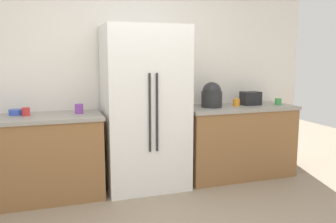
# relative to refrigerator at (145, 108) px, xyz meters

# --- Properties ---
(kitchen_back_panel) EXTENTS (4.94, 0.10, 2.82)m
(kitchen_back_panel) POSITION_rel_refrigerator_xyz_m (-0.16, 0.39, 0.48)
(kitchen_back_panel) COLOR silver
(kitchen_back_panel) RESTS_ON ground_plane
(counter_left) EXTENTS (1.44, 0.64, 0.90)m
(counter_left) POSITION_rel_refrigerator_xyz_m (-1.22, 0.02, -0.48)
(counter_left) COLOR olive
(counter_left) RESTS_ON ground_plane
(counter_right) EXTENTS (1.43, 0.64, 0.90)m
(counter_right) POSITION_rel_refrigerator_xyz_m (1.22, 0.02, -0.48)
(counter_right) COLOR olive
(counter_right) RESTS_ON ground_plane
(refrigerator) EXTENTS (0.93, 0.66, 1.86)m
(refrigerator) POSITION_rel_refrigerator_xyz_m (0.00, 0.00, 0.00)
(refrigerator) COLOR white
(refrigerator) RESTS_ON ground_plane
(toaster) EXTENTS (0.24, 0.17, 0.17)m
(toaster) POSITION_rel_refrigerator_xyz_m (1.42, 0.06, 0.06)
(toaster) COLOR black
(toaster) RESTS_ON counter_right
(rice_cooker) EXTENTS (0.25, 0.25, 0.31)m
(rice_cooker) POSITION_rel_refrigerator_xyz_m (0.86, 0.04, 0.12)
(rice_cooker) COLOR #262628
(rice_cooker) RESTS_ON counter_right
(cup_a) EXTENTS (0.09, 0.09, 0.10)m
(cup_a) POSITION_rel_refrigerator_xyz_m (-0.73, 0.05, 0.02)
(cup_a) COLOR purple
(cup_a) RESTS_ON counter_left
(cup_b) EXTENTS (0.08, 0.08, 0.09)m
(cup_b) POSITION_rel_refrigerator_xyz_m (-1.28, 0.08, 0.02)
(cup_b) COLOR red
(cup_b) RESTS_ON counter_left
(cup_c) EXTENTS (0.08, 0.08, 0.08)m
(cup_c) POSITION_rel_refrigerator_xyz_m (1.77, -0.04, 0.01)
(cup_c) COLOR green
(cup_c) RESTS_ON counter_right
(cup_d) EXTENTS (0.09, 0.09, 0.09)m
(cup_d) POSITION_rel_refrigerator_xyz_m (1.20, 0.03, 0.02)
(cup_d) COLOR orange
(cup_d) RESTS_ON counter_right
(bowl_a) EXTENTS (0.14, 0.14, 0.06)m
(bowl_a) POSITION_rel_refrigerator_xyz_m (-1.38, 0.16, 0.00)
(bowl_a) COLOR blue
(bowl_a) RESTS_ON counter_left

